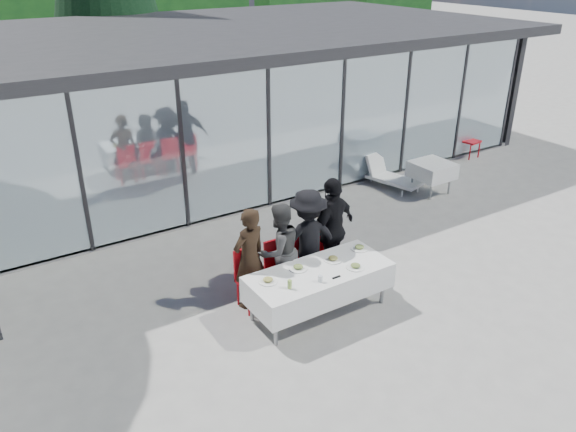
% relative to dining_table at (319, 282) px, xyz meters
% --- Properties ---
extents(ground, '(90.00, 90.00, 0.00)m').
position_rel_dining_table_xyz_m(ground, '(0.37, -0.15, -0.54)').
color(ground, '#9D9B94').
rests_on(ground, ground).
extents(pavilion, '(14.80, 8.80, 3.44)m').
position_rel_dining_table_xyz_m(pavilion, '(2.38, 8.01, 1.61)').
color(pavilion, gray).
rests_on(pavilion, ground).
extents(dining_table, '(2.26, 0.96, 0.75)m').
position_rel_dining_table_xyz_m(dining_table, '(0.00, 0.00, 0.00)').
color(dining_table, white).
rests_on(dining_table, ground).
extents(diner_a, '(0.74, 0.74, 1.69)m').
position_rel_dining_table_xyz_m(diner_a, '(-0.80, 0.75, 0.31)').
color(diner_a, black).
rests_on(diner_a, ground).
extents(diner_chair_a, '(0.44, 0.44, 0.97)m').
position_rel_dining_table_xyz_m(diner_chair_a, '(-0.80, 0.75, -0.00)').
color(diner_chair_a, red).
rests_on(diner_chair_a, ground).
extents(diner_b, '(0.87, 0.87, 1.62)m').
position_rel_dining_table_xyz_m(diner_b, '(-0.26, 0.75, 0.27)').
color(diner_b, '#434343').
rests_on(diner_b, ground).
extents(diner_chair_b, '(0.44, 0.44, 0.97)m').
position_rel_dining_table_xyz_m(diner_chair_b, '(-0.26, 0.75, -0.00)').
color(diner_chair_b, red).
rests_on(diner_chair_b, ground).
extents(diner_c, '(1.33, 1.33, 1.73)m').
position_rel_dining_table_xyz_m(diner_c, '(0.30, 0.75, 0.33)').
color(diner_c, black).
rests_on(diner_c, ground).
extents(diner_chair_c, '(0.44, 0.44, 0.97)m').
position_rel_dining_table_xyz_m(diner_chair_c, '(0.30, 0.75, -0.00)').
color(diner_chair_c, red).
rests_on(diner_chair_c, ground).
extents(diner_d, '(1.35, 1.35, 1.84)m').
position_rel_dining_table_xyz_m(diner_d, '(0.80, 0.75, 0.38)').
color(diner_d, black).
rests_on(diner_d, ground).
extents(diner_chair_d, '(0.44, 0.44, 0.97)m').
position_rel_dining_table_xyz_m(diner_chair_d, '(0.80, 0.75, -0.00)').
color(diner_chair_d, red).
rests_on(diner_chair_d, ground).
extents(plate_a, '(0.29, 0.29, 0.07)m').
position_rel_dining_table_xyz_m(plate_a, '(-0.83, 0.14, 0.24)').
color(plate_a, white).
rests_on(plate_a, dining_table).
extents(plate_b, '(0.29, 0.29, 0.07)m').
position_rel_dining_table_xyz_m(plate_b, '(-0.25, 0.20, 0.24)').
color(plate_b, white).
rests_on(plate_b, dining_table).
extents(plate_c, '(0.29, 0.29, 0.07)m').
position_rel_dining_table_xyz_m(plate_c, '(0.36, 0.13, 0.24)').
color(plate_c, white).
rests_on(plate_c, dining_table).
extents(plate_d, '(0.29, 0.29, 0.07)m').
position_rel_dining_table_xyz_m(plate_d, '(0.94, 0.20, 0.24)').
color(plate_d, white).
rests_on(plate_d, dining_table).
extents(plate_extra, '(0.29, 0.29, 0.07)m').
position_rel_dining_table_xyz_m(plate_extra, '(0.51, -0.24, 0.24)').
color(plate_extra, white).
rests_on(plate_extra, dining_table).
extents(juice_bottle, '(0.06, 0.06, 0.13)m').
position_rel_dining_table_xyz_m(juice_bottle, '(-0.66, -0.18, 0.28)').
color(juice_bottle, '#81A745').
rests_on(juice_bottle, dining_table).
extents(drinking_glasses, '(0.07, 0.07, 0.10)m').
position_rel_dining_table_xyz_m(drinking_glasses, '(-0.18, -0.27, 0.26)').
color(drinking_glasses, silver).
rests_on(drinking_glasses, dining_table).
extents(folded_eyeglasses, '(0.14, 0.03, 0.01)m').
position_rel_dining_table_xyz_m(folded_eyeglasses, '(0.09, -0.31, 0.22)').
color(folded_eyeglasses, black).
rests_on(folded_eyeglasses, dining_table).
extents(spare_table_right, '(0.86, 0.86, 0.74)m').
position_rel_dining_table_xyz_m(spare_table_right, '(5.01, 2.53, 0.02)').
color(spare_table_right, white).
rests_on(spare_table_right, ground).
extents(spare_chair_a, '(0.50, 0.50, 0.97)m').
position_rel_dining_table_xyz_m(spare_chair_a, '(7.73, 3.86, -0.00)').
color(spare_chair_a, red).
rests_on(spare_chair_a, ground).
extents(spare_chair_b, '(0.52, 0.52, 0.97)m').
position_rel_dining_table_xyz_m(spare_chair_b, '(6.06, 4.17, -0.00)').
color(spare_chair_b, red).
rests_on(spare_chair_b, ground).
extents(lounger, '(0.93, 1.44, 0.72)m').
position_rel_dining_table_xyz_m(lounger, '(4.49, 3.40, -0.28)').
color(lounger, white).
rests_on(lounger, ground).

